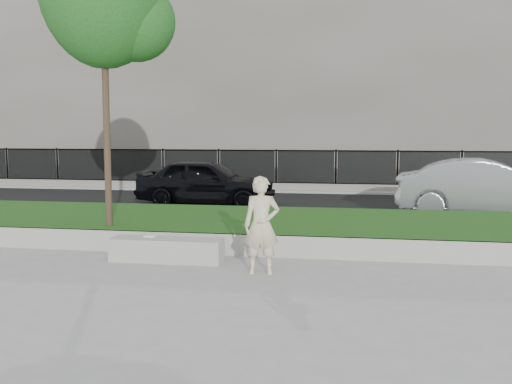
% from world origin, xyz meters
% --- Properties ---
extents(ground, '(90.00, 90.00, 0.00)m').
position_xyz_m(ground, '(0.00, 0.00, 0.00)').
color(ground, gray).
rests_on(ground, ground).
extents(grass_bank, '(34.00, 4.00, 0.40)m').
position_xyz_m(grass_bank, '(0.00, 3.00, 0.20)').
color(grass_bank, black).
rests_on(grass_bank, ground).
extents(grass_kerb, '(34.00, 0.08, 0.40)m').
position_xyz_m(grass_kerb, '(0.00, 1.04, 0.20)').
color(grass_kerb, '#9C9A92').
rests_on(grass_kerb, ground).
extents(street, '(34.00, 7.00, 0.04)m').
position_xyz_m(street, '(0.00, 8.50, 0.02)').
color(street, black).
rests_on(street, ground).
extents(far_pavement, '(34.00, 3.00, 0.12)m').
position_xyz_m(far_pavement, '(0.00, 13.00, 0.06)').
color(far_pavement, gray).
rests_on(far_pavement, ground).
extents(iron_fence, '(32.00, 0.30, 1.50)m').
position_xyz_m(iron_fence, '(0.00, 12.00, 0.54)').
color(iron_fence, slate).
rests_on(iron_fence, far_pavement).
extents(building_facade, '(34.00, 10.00, 10.00)m').
position_xyz_m(building_facade, '(0.00, 20.00, 5.00)').
color(building_facade, '#5F5A53').
rests_on(building_facade, ground).
extents(stone_bench, '(1.97, 0.49, 0.40)m').
position_xyz_m(stone_bench, '(-0.96, 0.40, 0.20)').
color(stone_bench, '#9C9A92').
rests_on(stone_bench, ground).
extents(man, '(0.62, 0.45, 1.56)m').
position_xyz_m(man, '(0.82, -0.16, 0.78)').
color(man, beige).
rests_on(man, ground).
extents(book, '(0.20, 0.15, 0.02)m').
position_xyz_m(book, '(-1.30, 0.51, 0.42)').
color(book, white).
rests_on(book, stone_bench).
extents(car_dark, '(4.26, 1.89, 1.42)m').
position_xyz_m(car_dark, '(-2.13, 7.58, 0.75)').
color(car_dark, black).
rests_on(car_dark, street).
extents(car_silver, '(4.76, 2.21, 1.51)m').
position_xyz_m(car_silver, '(5.69, 6.56, 0.80)').
color(car_silver, '#92959A').
rests_on(car_silver, street).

